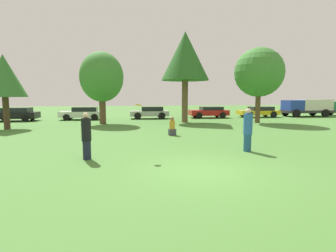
# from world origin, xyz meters

# --- Properties ---
(ground_plane) EXTENTS (120.00, 120.00, 0.00)m
(ground_plane) POSITION_xyz_m (0.00, 0.00, 0.00)
(ground_plane) COLOR #477A33
(person_thrower) EXTENTS (0.35, 0.35, 1.72)m
(person_thrower) POSITION_xyz_m (-3.69, 2.17, 0.86)
(person_thrower) COLOR #191E33
(person_thrower) RESTS_ON ground
(person_catcher) EXTENTS (0.37, 0.37, 1.81)m
(person_catcher) POSITION_xyz_m (2.78, 2.43, 0.91)
(person_catcher) COLOR navy
(person_catcher) RESTS_ON ground
(frisbee) EXTENTS (0.25, 0.25, 0.11)m
(frisbee) POSITION_xyz_m (-1.78, 2.23, 1.98)
(frisbee) COLOR orange
(bystander_sitting) EXTENTS (0.43, 0.36, 1.11)m
(bystander_sitting) POSITION_xyz_m (0.58, 7.55, 0.46)
(bystander_sitting) COLOR #3F3F47
(bystander_sitting) RESTS_ON ground
(tree_0) EXTENTS (2.96, 2.96, 5.22)m
(tree_0) POSITION_xyz_m (-10.38, 12.62, 3.71)
(tree_0) COLOR #473323
(tree_0) RESTS_ON ground
(tree_1) EXTENTS (3.62, 3.62, 6.02)m
(tree_1) POSITION_xyz_m (-3.91, 15.20, 3.90)
(tree_1) COLOR brown
(tree_1) RESTS_ON ground
(tree_2) EXTENTS (4.22, 4.22, 7.96)m
(tree_2) POSITION_xyz_m (3.27, 15.21, 5.79)
(tree_2) COLOR brown
(tree_2) RESTS_ON ground
(tree_3) EXTENTS (4.24, 4.24, 6.52)m
(tree_3) POSITION_xyz_m (9.48, 13.62, 4.38)
(tree_3) COLOR brown
(tree_3) RESTS_ON ground
(parked_car_black) EXTENTS (4.29, 2.13, 1.27)m
(parked_car_black) POSITION_xyz_m (-12.26, 19.27, 0.66)
(parked_car_black) COLOR black
(parked_car_black) RESTS_ON ground
(parked_car_white) EXTENTS (4.29, 2.07, 1.25)m
(parked_car_white) POSITION_xyz_m (-6.15, 19.77, 0.66)
(parked_car_white) COLOR silver
(parked_car_white) RESTS_ON ground
(parked_car_silver) EXTENTS (4.06, 1.97, 1.25)m
(parked_car_silver) POSITION_xyz_m (0.64, 19.73, 0.67)
(parked_car_silver) COLOR #B2B2B7
(parked_car_silver) RESTS_ON ground
(parked_car_red) EXTENTS (4.22, 2.12, 1.22)m
(parked_car_red) POSITION_xyz_m (7.11, 19.63, 0.66)
(parked_car_red) COLOR red
(parked_car_red) RESTS_ON ground
(parked_car_yellow) EXTENTS (4.55, 2.11, 1.19)m
(parked_car_yellow) POSITION_xyz_m (12.92, 19.48, 0.65)
(parked_car_yellow) COLOR gold
(parked_car_yellow) RESTS_ON ground
(delivery_truck_blue) EXTENTS (5.85, 2.55, 1.99)m
(delivery_truck_blue) POSITION_xyz_m (19.05, 19.56, 1.15)
(delivery_truck_blue) COLOR #2D2D33
(delivery_truck_blue) RESTS_ON ground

